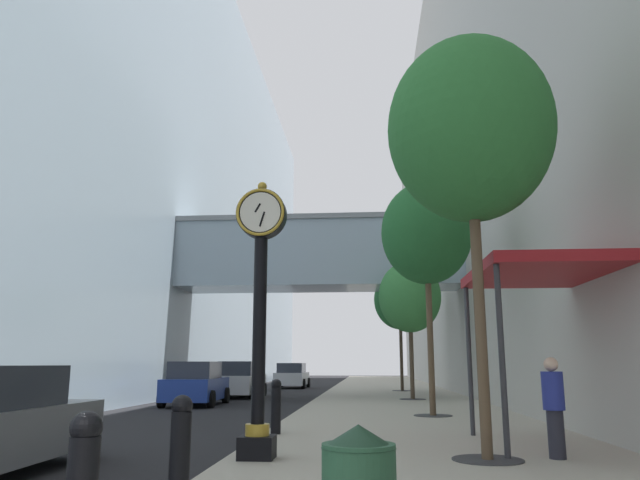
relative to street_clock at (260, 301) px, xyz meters
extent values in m
plane|color=black|center=(-0.54, 19.30, -2.63)|extent=(110.00, 110.00, 0.00)
cube|color=#ADA593|center=(2.86, 22.30, -2.56)|extent=(6.79, 80.00, 0.14)
cube|color=#93A8B7|center=(-11.82, 22.30, 10.93)|extent=(9.00, 80.00, 27.12)
cube|color=#93A8B7|center=(-0.54, 19.05, 4.10)|extent=(14.18, 3.20, 3.11)
cube|color=gray|center=(-0.54, 19.05, 5.78)|extent=(14.18, 3.40, 0.24)
cube|color=#B7B2A8|center=(10.75, 22.30, 11.48)|extent=(9.00, 80.00, 28.23)
cube|color=black|center=(0.00, 0.01, -2.32)|extent=(0.55, 0.55, 0.35)
cylinder|color=gold|center=(0.00, 0.01, -2.05)|extent=(0.39, 0.38, 0.18)
cylinder|color=black|center=(0.00, 0.01, -0.45)|extent=(0.22, 0.22, 3.02)
cylinder|color=black|center=(0.00, 0.01, 1.47)|extent=(0.84, 0.28, 0.84)
torus|color=gold|center=(0.00, -0.14, 1.47)|extent=(0.82, 0.05, 0.82)
cylinder|color=silver|center=(0.00, -0.14, 1.47)|extent=(0.69, 0.01, 0.69)
cylinder|color=silver|center=(0.00, 0.16, 1.47)|extent=(0.69, 0.01, 0.69)
sphere|color=gold|center=(0.00, 0.01, 1.97)|extent=(0.16, 0.16, 0.16)
cube|color=black|center=(-0.04, -0.15, 1.55)|extent=(0.11, 0.01, 0.16)
cube|color=black|center=(0.04, -0.15, 1.35)|extent=(0.10, 0.01, 0.26)
sphere|color=black|center=(-0.22, -5.51, -1.47)|extent=(0.23, 0.23, 0.23)
cylinder|color=black|center=(-0.22, -3.28, -2.01)|extent=(0.22, 0.22, 0.97)
sphere|color=black|center=(-0.22, -3.28, -1.47)|extent=(0.23, 0.23, 0.23)
cylinder|color=black|center=(-0.22, 3.41, -2.01)|extent=(0.22, 0.22, 0.97)
sphere|color=black|center=(-0.22, 3.41, -1.47)|extent=(0.23, 0.23, 0.23)
cylinder|color=#333335|center=(3.59, 0.15, -2.48)|extent=(1.10, 1.10, 0.02)
cylinder|color=brown|center=(3.59, 0.15, -0.30)|extent=(0.18, 0.18, 4.39)
ellipsoid|color=#2D7033|center=(3.59, 0.15, 2.96)|extent=(2.83, 2.83, 3.26)
cylinder|color=#333335|center=(3.59, 8.22, -2.48)|extent=(1.10, 1.10, 0.02)
cylinder|color=brown|center=(3.59, 8.22, -0.32)|extent=(0.18, 0.18, 4.35)
ellipsoid|color=#23602D|center=(3.59, 8.22, 2.88)|extent=(2.73, 2.73, 3.14)
cylinder|color=#333335|center=(3.59, 16.28, -2.48)|extent=(1.10, 1.10, 0.02)
cylinder|color=#4C3D2D|center=(3.59, 16.28, -0.84)|extent=(0.18, 0.18, 3.31)
ellipsoid|color=#387F3D|center=(3.59, 16.28, 1.82)|extent=(2.68, 2.68, 3.08)
cylinder|color=#333335|center=(3.59, 24.34, -2.48)|extent=(1.10, 1.10, 0.02)
cylinder|color=#4C3D2D|center=(3.59, 24.34, -0.53)|extent=(0.18, 0.18, 3.93)
ellipsoid|color=#23602D|center=(3.59, 24.34, 2.53)|extent=(2.92, 2.92, 3.35)
cone|color=#183523|center=(1.70, -5.38, -1.52)|extent=(0.53, 0.53, 0.16)
cylinder|color=#23232D|center=(4.72, 0.38, -2.12)|extent=(0.36, 0.36, 0.74)
cylinder|color=navy|center=(4.72, 0.38, -1.45)|extent=(0.47, 0.47, 0.60)
sphere|color=beige|center=(4.72, 0.38, -1.03)|extent=(0.23, 0.23, 0.23)
cube|color=maroon|center=(5.05, 1.89, 0.71)|extent=(2.40, 3.60, 0.20)
cylinder|color=#333338|center=(3.93, 0.29, -0.89)|extent=(0.10, 0.10, 3.20)
cylinder|color=#333338|center=(3.93, 3.49, -0.89)|extent=(0.10, 0.10, 3.20)
cube|color=silver|center=(-3.38, 31.17, -2.01)|extent=(1.93, 4.21, 0.79)
cube|color=#282D38|center=(-3.38, 30.96, -1.31)|extent=(1.68, 2.36, 0.65)
cylinder|color=black|center=(-4.31, 32.60, -2.31)|extent=(0.23, 0.64, 0.64)
cylinder|color=black|center=(-2.42, 32.58, -2.31)|extent=(0.23, 0.64, 0.64)
cylinder|color=black|center=(-4.34, 29.76, -2.31)|extent=(0.23, 0.64, 0.64)
cylinder|color=black|center=(-2.46, 29.73, -2.31)|extent=(0.23, 0.64, 0.64)
cube|color=#B7BABF|center=(-4.46, 19.67, -2.00)|extent=(1.80, 4.44, 0.83)
cube|color=#282D38|center=(-4.46, 19.45, -1.26)|extent=(1.58, 2.49, 0.68)
cylinder|color=black|center=(-5.34, 21.18, -2.31)|extent=(0.22, 0.64, 0.64)
cylinder|color=black|center=(-3.56, 21.18, -2.31)|extent=(0.22, 0.64, 0.64)
cylinder|color=black|center=(-5.35, 18.17, -2.31)|extent=(0.22, 0.64, 0.64)
cylinder|color=black|center=(-3.57, 18.16, -2.31)|extent=(0.22, 0.64, 0.64)
cube|color=navy|center=(-5.03, 14.02, -2.00)|extent=(2.00, 4.12, 0.82)
cube|color=#282D38|center=(-5.02, 13.82, -1.28)|extent=(1.71, 2.33, 0.67)
cylinder|color=black|center=(-6.01, 15.37, -2.31)|extent=(0.24, 0.65, 0.64)
cylinder|color=black|center=(-4.16, 15.43, -2.31)|extent=(0.24, 0.65, 0.64)
cylinder|color=black|center=(-5.90, 12.61, -2.31)|extent=(0.24, 0.65, 0.64)
cylinder|color=black|center=(-4.06, 12.68, -2.31)|extent=(0.24, 0.65, 0.64)
cylinder|color=black|center=(-2.95, 0.29, -2.31)|extent=(0.23, 0.64, 0.64)
camera|label=1|loc=(1.78, -9.79, -1.02)|focal=33.64mm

